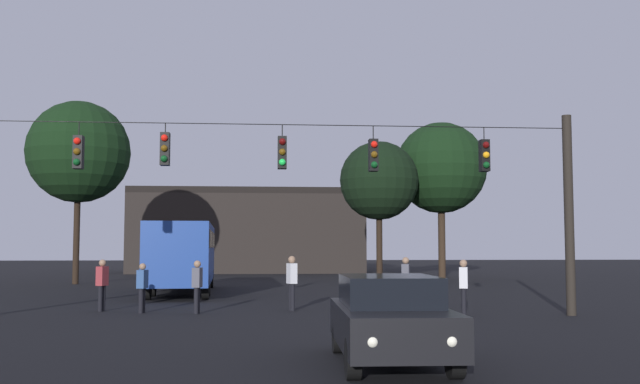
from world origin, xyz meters
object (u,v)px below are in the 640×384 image
pedestrian_near_bus (464,284)px  pedestrian_far_side (406,279)px  pedestrian_crossing_right (197,284)px  pedestrian_trailing (142,285)px  car_near_right (390,318)px  tree_right_far (441,168)px  pedestrian_crossing_center (102,282)px  tree_behind_building (379,181)px  pedestrian_crossing_left (292,280)px  tree_left_silhouette (79,152)px  city_bus (183,251)px

pedestrian_near_bus → pedestrian_far_side: pedestrian_far_side is taller
pedestrian_crossing_right → pedestrian_near_bus: pedestrian_near_bus is taller
pedestrian_far_side → pedestrian_trailing: bearing=-173.3°
car_near_right → pedestrian_near_bus: 9.16m
tree_right_far → car_near_right: bearing=-105.6°
pedestrian_crossing_center → pedestrian_crossing_right: bearing=-20.2°
pedestrian_crossing_center → car_near_right: bearing=-56.4°
pedestrian_crossing_center → tree_right_far: 28.63m
car_near_right → tree_behind_building: tree_behind_building is taller
pedestrian_crossing_left → pedestrian_near_bus: (4.95, -2.29, -0.05)m
pedestrian_far_side → pedestrian_crossing_left: bearing=-171.5°
pedestrian_crossing_left → tree_right_far: tree_right_far is taller
pedestrian_crossing_left → tree_behind_building: (6.20, 20.65, 5.10)m
pedestrian_far_side → tree_left_silhouette: tree_left_silhouette is taller
pedestrian_crossing_left → pedestrian_near_bus: pedestrian_crossing_left is taller
car_near_right → pedestrian_crossing_right: bearing=113.1°
pedestrian_near_bus → tree_behind_building: 23.55m
car_near_right → pedestrian_crossing_center: (-7.27, 10.95, 0.12)m
pedestrian_crossing_right → city_bus: bearing=98.4°
pedestrian_crossing_right → tree_left_silhouette: size_ratio=0.16×
car_near_right → tree_behind_building: size_ratio=0.51×
pedestrian_crossing_center → pedestrian_crossing_right: pedestrian_crossing_center is taller
pedestrian_crossing_left → pedestrian_near_bus: size_ratio=1.05×
car_near_right → pedestrian_crossing_left: (-1.27, 10.67, 0.19)m
tree_right_far → tree_left_silhouette: bearing=-166.8°
tree_behind_building → tree_right_far: tree_right_far is taller
pedestrian_crossing_center → tree_left_silhouette: size_ratio=0.16×
pedestrian_crossing_center → pedestrian_crossing_right: size_ratio=1.01×
pedestrian_crossing_left → pedestrian_near_bus: bearing=-24.8°
pedestrian_crossing_center → pedestrian_near_bus: 11.25m
pedestrian_trailing → pedestrian_far_side: bearing=6.7°
pedestrian_trailing → pedestrian_far_side: 8.50m
city_bus → tree_left_silhouette: size_ratio=1.10×
car_near_right → tree_left_silhouette: tree_left_silhouette is taller
pedestrian_far_side → pedestrian_crossing_center: bearing=-178.3°
car_near_right → pedestrian_trailing: (-5.90, 10.25, 0.06)m
tree_behind_building → tree_right_far: 4.99m
tree_left_silhouette → pedestrian_trailing: bearing=-70.1°
tree_behind_building → tree_left_silhouette: bearing=-170.1°
pedestrian_far_side → tree_behind_building: size_ratio=0.20×
car_near_right → pedestrian_crossing_center: pedestrian_crossing_center is taller
pedestrian_near_bus → pedestrian_trailing: pedestrian_near_bus is taller
city_bus → pedestrian_crossing_right: size_ratio=6.87×
pedestrian_trailing → tree_behind_building: size_ratio=0.18×
city_bus → pedestrian_crossing_left: size_ratio=6.38×
pedestrian_near_bus → pedestrian_far_side: bearing=111.9°
tree_behind_building → tree_right_far: (4.41, 2.08, 1.06)m
city_bus → tree_behind_building: (10.64, 11.27, 4.23)m
car_near_right → pedestrian_crossing_left: pedestrian_crossing_left is taller
pedestrian_trailing → tree_behind_building: bearing=62.8°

